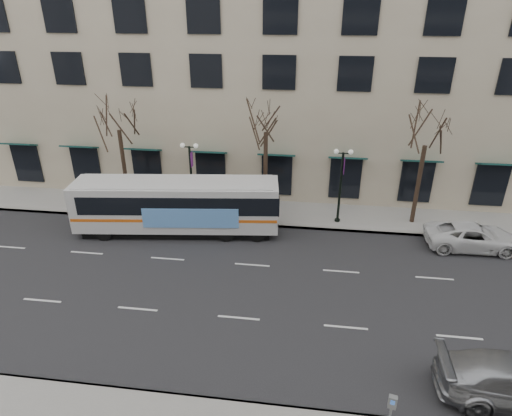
% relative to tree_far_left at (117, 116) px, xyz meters
% --- Properties ---
extents(ground, '(160.00, 160.00, 0.00)m').
position_rel_tree_far_left_xyz_m(ground, '(10.00, -8.80, -6.70)').
color(ground, black).
rests_on(ground, ground).
extents(sidewalk_far, '(80.00, 4.00, 0.15)m').
position_rel_tree_far_left_xyz_m(sidewalk_far, '(15.00, 0.20, -6.62)').
color(sidewalk_far, gray).
rests_on(sidewalk_far, ground).
extents(building_hotel, '(40.00, 20.00, 24.00)m').
position_rel_tree_far_left_xyz_m(building_hotel, '(8.00, 12.20, 5.30)').
color(building_hotel, tan).
rests_on(building_hotel, ground).
extents(tree_far_left, '(3.60, 3.60, 8.34)m').
position_rel_tree_far_left_xyz_m(tree_far_left, '(0.00, 0.00, 0.00)').
color(tree_far_left, black).
rests_on(tree_far_left, ground).
extents(tree_far_mid, '(3.60, 3.60, 8.55)m').
position_rel_tree_far_left_xyz_m(tree_far_mid, '(10.00, 0.00, 0.21)').
color(tree_far_mid, black).
rests_on(tree_far_mid, ground).
extents(tree_far_right, '(3.60, 3.60, 8.06)m').
position_rel_tree_far_left_xyz_m(tree_far_right, '(20.00, 0.00, -0.28)').
color(tree_far_right, black).
rests_on(tree_far_right, ground).
extents(lamp_post_left, '(1.22, 0.45, 5.21)m').
position_rel_tree_far_left_xyz_m(lamp_post_left, '(5.01, -0.60, -3.75)').
color(lamp_post_left, black).
rests_on(lamp_post_left, ground).
extents(lamp_post_right, '(1.22, 0.45, 5.21)m').
position_rel_tree_far_left_xyz_m(lamp_post_right, '(15.01, -0.60, -3.75)').
color(lamp_post_right, black).
rests_on(lamp_post_right, ground).
extents(city_bus, '(13.14, 4.29, 3.50)m').
position_rel_tree_far_left_xyz_m(city_bus, '(4.77, -3.11, -4.79)').
color(city_bus, silver).
rests_on(city_bus, ground).
extents(white_pickup, '(5.55, 2.66, 1.53)m').
position_rel_tree_far_left_xyz_m(white_pickup, '(22.93, -2.82, -5.93)').
color(white_pickup, silver).
rests_on(white_pickup, ground).
extents(pay_station, '(0.31, 0.24, 1.31)m').
position_rel_tree_far_left_xyz_m(pay_station, '(16.18, -16.10, -5.60)').
color(pay_station, slate).
rests_on(pay_station, sidewalk_near).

